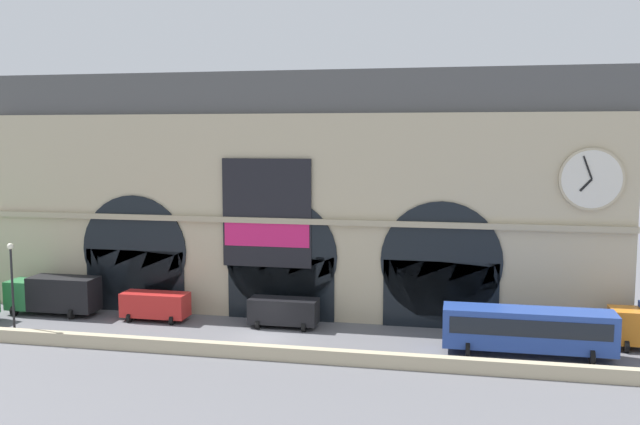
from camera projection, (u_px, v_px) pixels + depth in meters
name	position (u px, v px, depth m)	size (l,w,h in m)	color
ground_plane	(263.00, 337.00, 49.60)	(200.00, 200.00, 0.00)	slate
quay_parapet_wall	(243.00, 351.00, 45.02)	(90.00, 0.70, 0.92)	#BCAD8C
station_building	(288.00, 197.00, 55.79)	(51.96, 5.32, 19.43)	#BCAD8C
box_truck_west	(54.00, 294.00, 55.69)	(7.50, 2.91, 3.12)	#2D7A42
van_midwest	(155.00, 305.00, 53.97)	(5.20, 2.48, 2.20)	red
van_center	(284.00, 311.00, 52.06)	(5.20, 2.48, 2.20)	black
bus_east	(528.00, 329.00, 45.32)	(11.00, 3.25, 3.10)	#28479E
street_lamp_quayside	(12.00, 278.00, 48.85)	(0.44, 0.44, 6.90)	black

